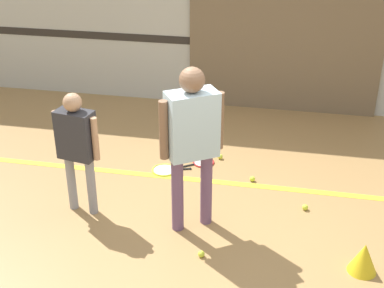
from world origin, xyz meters
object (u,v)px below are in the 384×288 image
object	(u,v)px
person_instructor	(192,133)
tennis_ball_stray_right	(252,179)
tennis_ball_near_instructor	(201,254)
tennis_ball_by_spare_racket	(220,157)
training_cone	(364,258)
racket_spare_on_floor	(202,162)
tennis_ball_stray_left	(305,207)
person_student_left	(77,141)
racket_second_spare	(165,170)

from	to	relation	value
person_instructor	tennis_ball_stray_right	distance (m)	1.58
tennis_ball_near_instructor	tennis_ball_by_spare_racket	xyz separation A→B (m)	(-0.12, 2.03, 0.00)
person_instructor	training_cone	distance (m)	2.01
tennis_ball_stray_right	racket_spare_on_floor	bearing A→B (deg)	154.40
tennis_ball_by_spare_racket	tennis_ball_stray_right	size ratio (longest dim) A/B	1.00
tennis_ball_by_spare_racket	tennis_ball_near_instructor	bearing A→B (deg)	-86.64
tennis_ball_by_spare_racket	tennis_ball_stray_left	distance (m)	1.49
person_instructor	person_student_left	distance (m)	1.27
racket_spare_on_floor	tennis_ball_by_spare_racket	world-z (taller)	tennis_ball_by_spare_racket
tennis_ball_by_spare_racket	racket_spare_on_floor	bearing A→B (deg)	-142.56
person_instructor	tennis_ball_stray_right	world-z (taller)	person_instructor
tennis_ball_by_spare_racket	racket_second_spare	bearing A→B (deg)	-145.10
person_student_left	person_instructor	bearing A→B (deg)	8.49
person_instructor	racket_second_spare	bearing A→B (deg)	84.37
racket_second_spare	training_cone	bearing A→B (deg)	-50.01
person_student_left	tennis_ball_by_spare_racket	bearing A→B (deg)	58.78
racket_spare_on_floor	tennis_ball_stray_left	bearing A→B (deg)	113.11
racket_spare_on_floor	training_cone	bearing A→B (deg)	101.65
tennis_ball_near_instructor	tennis_ball_stray_right	xyz separation A→B (m)	(0.35, 1.54, 0.00)
person_student_left	tennis_ball_by_spare_racket	size ratio (longest dim) A/B	21.17
tennis_ball_by_spare_racket	tennis_ball_stray_right	distance (m)	0.68
person_instructor	tennis_ball_by_spare_racket	distance (m)	1.86
racket_second_spare	person_student_left	bearing A→B (deg)	-140.33
racket_second_spare	tennis_ball_by_spare_racket	distance (m)	0.77
racket_spare_on_floor	tennis_ball_stray_right	distance (m)	0.76
person_student_left	training_cone	distance (m)	3.09
tennis_ball_stray_left	tennis_ball_stray_right	world-z (taller)	same
person_instructor	tennis_ball_near_instructor	size ratio (longest dim) A/B	26.82
person_student_left	racket_spare_on_floor	xyz separation A→B (m)	(1.11, 1.32, -0.85)
tennis_ball_near_instructor	racket_spare_on_floor	bearing A→B (deg)	100.02
person_instructor	racket_spare_on_floor	size ratio (longest dim) A/B	3.70
person_student_left	training_cone	world-z (taller)	person_student_left
racket_second_spare	training_cone	xyz separation A→B (m)	(2.28, -1.49, 0.14)
racket_second_spare	racket_spare_on_floor	bearing A→B (deg)	16.74
person_student_left	tennis_ball_stray_right	size ratio (longest dim) A/B	21.17
tennis_ball_near_instructor	tennis_ball_stray_right	distance (m)	1.58
tennis_ball_near_instructor	tennis_ball_stray_left	bearing A→B (deg)	46.17
person_instructor	tennis_ball_stray_right	xyz separation A→B (m)	(0.55, 1.03, -1.06)
tennis_ball_stray_right	training_cone	world-z (taller)	training_cone
racket_spare_on_floor	racket_second_spare	distance (m)	0.51
racket_spare_on_floor	racket_second_spare	xyz separation A→B (m)	(-0.42, -0.28, 0.00)
racket_second_spare	tennis_ball_by_spare_racket	bearing A→B (deg)	18.06
tennis_ball_near_instructor	tennis_ball_stray_left	xyz separation A→B (m)	(0.99, 1.03, 0.00)
tennis_ball_by_spare_racket	tennis_ball_stray_left	size ratio (longest dim) A/B	1.00
person_instructor	person_student_left	size ratio (longest dim) A/B	1.27
racket_spare_on_floor	tennis_ball_by_spare_racket	size ratio (longest dim) A/B	7.26
person_student_left	racket_second_spare	distance (m)	1.51
racket_second_spare	training_cone	size ratio (longest dim) A/B	1.72
tennis_ball_stray_left	training_cone	xyz separation A→B (m)	(0.54, -0.94, 0.12)
racket_spare_on_floor	training_cone	xyz separation A→B (m)	(1.86, -1.77, 0.14)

